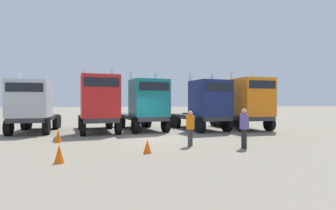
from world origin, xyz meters
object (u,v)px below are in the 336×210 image
(semi_truck_teal, at_px, (146,105))
(visitor_with_camera, at_px, (244,125))
(semi_truck_orange, at_px, (248,103))
(traffic_cone_near, at_px, (59,154))
(visitor_in_hivis, at_px, (190,126))
(semi_truck_red, at_px, (99,104))
(semi_truck_navy, at_px, (205,105))
(traffic_cone_far, at_px, (147,147))
(semi_truck_silver, at_px, (32,106))
(traffic_cone_mid, at_px, (58,136))

(semi_truck_teal, height_order, visitor_with_camera, semi_truck_teal)
(semi_truck_orange, xyz_separation_m, traffic_cone_near, (-11.64, -9.00, -1.69))
(semi_truck_orange, distance_m, visitor_in_hivis, 9.03)
(semi_truck_red, height_order, semi_truck_navy, semi_truck_red)
(semi_truck_teal, relative_size, traffic_cone_near, 10.27)
(semi_truck_navy, distance_m, traffic_cone_far, 9.48)
(semi_truck_red, xyz_separation_m, traffic_cone_near, (-0.67, -8.92, -1.68))
(semi_truck_teal, distance_m, visitor_in_hivis, 7.17)
(semi_truck_red, distance_m, visitor_in_hivis, 7.97)
(visitor_in_hivis, relative_size, traffic_cone_near, 2.62)
(semi_truck_teal, distance_m, semi_truck_navy, 4.38)
(visitor_with_camera, bearing_deg, semi_truck_red, -38.19)
(semi_truck_silver, height_order, visitor_in_hivis, semi_truck_silver)
(semi_truck_silver, xyz_separation_m, visitor_with_camera, (11.45, -7.99, -0.80))
(semi_truck_orange, bearing_deg, visitor_with_camera, -34.07)
(visitor_with_camera, bearing_deg, semi_truck_navy, -86.52)
(semi_truck_orange, xyz_separation_m, visitor_with_camera, (-3.97, -7.40, -0.95))
(semi_truck_red, relative_size, visitor_with_camera, 3.70)
(semi_truck_silver, height_order, semi_truck_orange, semi_truck_orange)
(visitor_with_camera, height_order, traffic_cone_far, visitor_with_camera)
(semi_truck_red, height_order, semi_truck_orange, semi_truck_red)
(visitor_with_camera, xyz_separation_m, traffic_cone_far, (-4.48, -0.38, -0.78))
(traffic_cone_near, distance_m, traffic_cone_far, 3.42)
(traffic_cone_near, bearing_deg, traffic_cone_mid, 102.59)
(semi_truck_teal, bearing_deg, semi_truck_red, -92.14)
(traffic_cone_near, height_order, traffic_cone_mid, traffic_cone_mid)
(visitor_with_camera, distance_m, traffic_cone_far, 4.56)
(semi_truck_red, relative_size, semi_truck_teal, 1.01)
(semi_truck_teal, distance_m, traffic_cone_far, 8.49)
(semi_truck_orange, bearing_deg, traffic_cone_mid, -78.38)
(semi_truck_teal, bearing_deg, traffic_cone_far, -17.76)
(traffic_cone_mid, bearing_deg, traffic_cone_far, -41.11)
(visitor_in_hivis, bearing_deg, traffic_cone_far, -117.98)
(visitor_with_camera, bearing_deg, semi_truck_silver, -26.85)
(semi_truck_orange, bearing_deg, traffic_cone_near, -58.17)
(semi_truck_teal, xyz_separation_m, semi_truck_orange, (7.73, -0.53, 0.12))
(semi_truck_teal, distance_m, visitor_with_camera, 8.81)
(semi_truck_orange, height_order, visitor_in_hivis, semi_truck_orange)
(semi_truck_silver, height_order, semi_truck_red, semi_truck_red)
(visitor_with_camera, relative_size, traffic_cone_far, 3.20)
(traffic_cone_near, xyz_separation_m, traffic_cone_mid, (-1.11, 4.98, 0.03))
(semi_truck_navy, distance_m, semi_truck_orange, 3.37)
(visitor_in_hivis, xyz_separation_m, traffic_cone_mid, (-6.50, 2.41, -0.64))
(visitor_in_hivis, height_order, traffic_cone_mid, visitor_in_hivis)
(semi_truck_teal, bearing_deg, traffic_cone_near, -35.17)
(semi_truck_silver, distance_m, traffic_cone_far, 11.01)
(semi_truck_red, distance_m, semi_truck_teal, 3.30)
(semi_truck_silver, height_order, visitor_with_camera, semi_truck_silver)
(visitor_in_hivis, xyz_separation_m, traffic_cone_far, (-2.19, -1.35, -0.70))
(semi_truck_red, xyz_separation_m, traffic_cone_far, (2.53, -7.70, -1.72))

